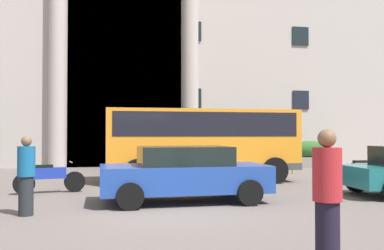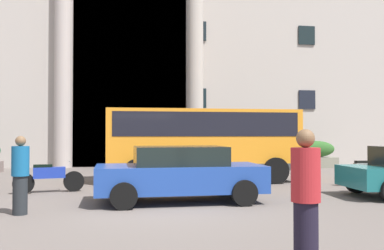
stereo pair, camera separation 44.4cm
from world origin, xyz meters
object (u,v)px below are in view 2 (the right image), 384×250
at_px(orange_minibus, 202,138).
at_px(hedge_planter_entrance_left, 246,156).
at_px(motorcycle_far_end, 48,177).
at_px(hedge_planter_entrance_right, 315,155).
at_px(pedestrian_man_red_shirt, 20,175).
at_px(parked_hatchback_near, 180,173).
at_px(pedestrian_child_trailing, 306,200).
at_px(motorcycle_near_kerb, 367,172).
at_px(bus_stop_sign, 296,137).

xyz_separation_m(orange_minibus, hedge_planter_entrance_left, (3.06, 4.66, -0.90)).
distance_m(hedge_planter_entrance_left, motorcycle_far_end, 10.64).
relative_size(hedge_planter_entrance_right, pedestrian_man_red_shirt, 1.29).
distance_m(parked_hatchback_near, pedestrian_child_trailing, 5.74).
height_order(motorcycle_near_kerb, pedestrian_child_trailing, pedestrian_child_trailing).
distance_m(orange_minibus, pedestrian_man_red_shirt, 7.62).
bearing_deg(pedestrian_child_trailing, bus_stop_sign, 95.17).
xyz_separation_m(motorcycle_near_kerb, pedestrian_child_trailing, (-5.79, -8.06, 0.43)).
height_order(motorcycle_near_kerb, pedestrian_man_red_shirt, pedestrian_man_red_shirt).
xyz_separation_m(hedge_planter_entrance_left, parked_hatchback_near, (-4.49, -9.23, 0.07)).
xyz_separation_m(orange_minibus, pedestrian_child_trailing, (-0.62, -10.25, -0.66)).
distance_m(hedge_planter_entrance_right, pedestrian_man_red_shirt, 16.20).
bearing_deg(pedestrian_child_trailing, orange_minibus, 114.26).
relative_size(hedge_planter_entrance_left, pedestrian_man_red_shirt, 0.88).
bearing_deg(motorcycle_far_end, pedestrian_man_red_shirt, -101.79).
distance_m(orange_minibus, parked_hatchback_near, 4.86).
bearing_deg(bus_stop_sign, motorcycle_far_end, -155.62).
distance_m(orange_minibus, motorcycle_far_end, 5.60).
bearing_deg(orange_minibus, motorcycle_far_end, -155.04).
relative_size(orange_minibus, parked_hatchback_near, 1.62).
bearing_deg(hedge_planter_entrance_right, bus_stop_sign, -126.62).
bearing_deg(pedestrian_man_red_shirt, hedge_planter_entrance_left, -63.00).
distance_m(parked_hatchback_near, pedestrian_man_red_shirt, 3.74).
bearing_deg(orange_minibus, bus_stop_sign, 24.23).
bearing_deg(hedge_planter_entrance_right, pedestrian_man_red_shirt, -137.20).
distance_m(hedge_planter_entrance_left, parked_hatchback_near, 10.26).
xyz_separation_m(bus_stop_sign, motorcycle_far_end, (-9.45, -4.28, -1.14)).
bearing_deg(pedestrian_man_red_shirt, pedestrian_child_trailing, -161.34).
xyz_separation_m(hedge_planter_entrance_right, motorcycle_far_end, (-11.89, -7.57, -0.20)).
bearing_deg(parked_hatchback_near, orange_minibus, 71.61).
distance_m(bus_stop_sign, motorcycle_near_kerb, 4.38).
bearing_deg(bus_stop_sign, pedestrian_child_trailing, -112.57).
bearing_deg(pedestrian_man_red_shirt, orange_minibus, -66.25).
height_order(hedge_planter_entrance_right, pedestrian_child_trailing, pedestrian_child_trailing).
height_order(parked_hatchback_near, motorcycle_far_end, parked_hatchback_near).
bearing_deg(bus_stop_sign, hedge_planter_entrance_left, 117.59).
distance_m(orange_minibus, motorcycle_near_kerb, 5.72).
xyz_separation_m(hedge_planter_entrance_right, parked_hatchback_near, (-8.33, -9.85, 0.06)).
height_order(pedestrian_child_trailing, pedestrian_man_red_shirt, pedestrian_child_trailing).
height_order(bus_stop_sign, pedestrian_child_trailing, bus_stop_sign).
height_order(bus_stop_sign, parked_hatchback_near, bus_stop_sign).
relative_size(orange_minibus, motorcycle_near_kerb, 3.26).
distance_m(hedge_planter_entrance_left, pedestrian_child_trailing, 15.36).
bearing_deg(motorcycle_far_end, hedge_planter_entrance_right, 20.54).
xyz_separation_m(orange_minibus, hedge_planter_entrance_right, (6.91, 5.28, -0.89)).
xyz_separation_m(bus_stop_sign, hedge_planter_entrance_left, (-1.40, 2.68, -0.95)).
relative_size(hedge_planter_entrance_left, motorcycle_far_end, 0.74).
height_order(orange_minibus, pedestrian_child_trailing, orange_minibus).
xyz_separation_m(hedge_planter_entrance_right, hedge_planter_entrance_left, (-3.84, -0.62, -0.01)).
xyz_separation_m(bus_stop_sign, motorcycle_near_kerb, (0.71, -4.17, -1.14)).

